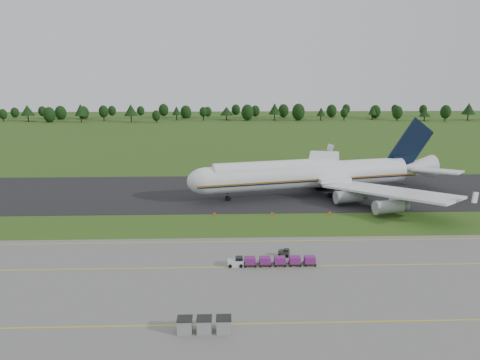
{
  "coord_description": "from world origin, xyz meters",
  "views": [
    {
      "loc": [
        -2.03,
        -94.03,
        31.35
      ],
      "look_at": [
        1.28,
        2.0,
        9.32
      ],
      "focal_mm": 35.0,
      "sensor_mm": 36.0,
      "label": 1
    }
  ],
  "objects_px": {
    "aircraft": "(313,174)",
    "uld_row": "(204,325)",
    "utility_cart": "(284,253)",
    "edge_markers": "(272,214)",
    "baggage_train": "(271,261)"
  },
  "relations": [
    {
      "from": "baggage_train",
      "to": "uld_row",
      "type": "xyz_separation_m",
      "value": [
        -10.19,
        -20.07,
        0.14
      ]
    },
    {
      "from": "aircraft",
      "to": "uld_row",
      "type": "bearing_deg",
      "value": -111.24
    },
    {
      "from": "uld_row",
      "to": "baggage_train",
      "type": "bearing_deg",
      "value": 63.08
    },
    {
      "from": "utility_cart",
      "to": "baggage_train",
      "type": "bearing_deg",
      "value": -124.23
    },
    {
      "from": "aircraft",
      "to": "baggage_train",
      "type": "xyz_separation_m",
      "value": [
        -15.54,
        -46.13,
        -4.76
      ]
    },
    {
      "from": "aircraft",
      "to": "uld_row",
      "type": "xyz_separation_m",
      "value": [
        -25.73,
        -66.2,
        -4.62
      ]
    },
    {
      "from": "aircraft",
      "to": "baggage_train",
      "type": "relative_size",
      "value": 4.79
    },
    {
      "from": "utility_cart",
      "to": "uld_row",
      "type": "xyz_separation_m",
      "value": [
        -12.96,
        -24.14,
        0.43
      ]
    },
    {
      "from": "utility_cart",
      "to": "edge_markers",
      "type": "xyz_separation_m",
      "value": [
        0.46,
        24.55,
        -0.29
      ]
    },
    {
      "from": "utility_cart",
      "to": "uld_row",
      "type": "distance_m",
      "value": 27.4
    },
    {
      "from": "utility_cart",
      "to": "edge_markers",
      "type": "relative_size",
      "value": 0.08
    },
    {
      "from": "baggage_train",
      "to": "uld_row",
      "type": "distance_m",
      "value": 22.51
    },
    {
      "from": "edge_markers",
      "to": "baggage_train",
      "type": "bearing_deg",
      "value": -96.43
    },
    {
      "from": "utility_cart",
      "to": "edge_markers",
      "type": "bearing_deg",
      "value": 88.92
    },
    {
      "from": "baggage_train",
      "to": "edge_markers",
      "type": "distance_m",
      "value": 28.8
    }
  ]
}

